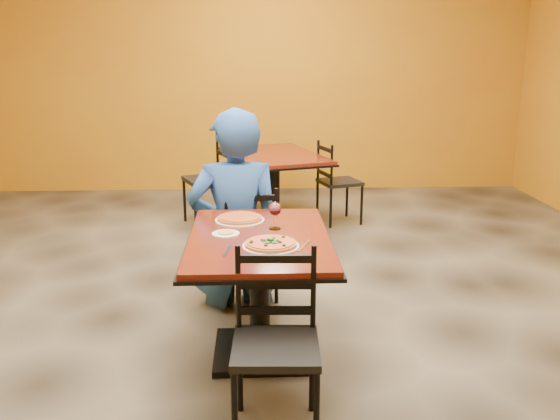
{
  "coord_description": "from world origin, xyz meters",
  "views": [
    {
      "loc": [
        -0.03,
        -3.74,
        1.77
      ],
      "look_at": [
        0.13,
        -0.3,
        0.85
      ],
      "focal_mm": 37.93,
      "sensor_mm": 36.0,
      "label": 1
    }
  ],
  "objects_px": {
    "plate_main": "(271,246)",
    "pizza_main": "(271,243)",
    "pizza_far": "(240,218)",
    "chair_second_right": "(340,183)",
    "table_main": "(259,268)",
    "plate_far": "(240,220)",
    "chair_main_near": "(276,349)",
    "side_plate": "(226,234)",
    "diner": "(235,208)",
    "wine_glass": "(275,214)",
    "table_second": "(274,171)",
    "chair_second_left": "(207,180)",
    "chair_main_far": "(248,241)"
  },
  "relations": [
    {
      "from": "chair_main_near",
      "to": "wine_glass",
      "type": "relative_size",
      "value": 4.93
    },
    {
      "from": "pizza_main",
      "to": "side_plate",
      "type": "height_order",
      "value": "pizza_main"
    },
    {
      "from": "chair_main_far",
      "to": "chair_second_right",
      "type": "height_order",
      "value": "chair_second_right"
    },
    {
      "from": "chair_second_left",
      "to": "side_plate",
      "type": "xyz_separation_m",
      "value": [
        0.33,
        -2.82,
        0.28
      ]
    },
    {
      "from": "plate_main",
      "to": "table_second",
      "type": "bearing_deg",
      "value": 87.75
    },
    {
      "from": "chair_second_right",
      "to": "pizza_main",
      "type": "xyz_separation_m",
      "value": [
        -0.82,
        -3.06,
        0.34
      ]
    },
    {
      "from": "chair_main_near",
      "to": "pizza_main",
      "type": "xyz_separation_m",
      "value": [
        -0.0,
        0.57,
        0.33
      ]
    },
    {
      "from": "chair_second_right",
      "to": "diner",
      "type": "relative_size",
      "value": 0.61
    },
    {
      "from": "chair_main_far",
      "to": "pizza_main",
      "type": "xyz_separation_m",
      "value": [
        0.13,
        -1.1,
        0.34
      ]
    },
    {
      "from": "table_second",
      "to": "side_plate",
      "type": "xyz_separation_m",
      "value": [
        -0.37,
        -2.82,
        0.19
      ]
    },
    {
      "from": "chair_second_right",
      "to": "plate_far",
      "type": "bearing_deg",
      "value": 141.69
    },
    {
      "from": "chair_second_left",
      "to": "chair_main_near",
      "type": "bearing_deg",
      "value": -13.46
    },
    {
      "from": "side_plate",
      "to": "chair_main_near",
      "type": "bearing_deg",
      "value": -72.21
    },
    {
      "from": "chair_main_near",
      "to": "plate_main",
      "type": "xyz_separation_m",
      "value": [
        -0.0,
        0.57,
        0.31
      ]
    },
    {
      "from": "table_second",
      "to": "plate_far",
      "type": "distance_m",
      "value": 2.56
    },
    {
      "from": "wine_glass",
      "to": "diner",
      "type": "bearing_deg",
      "value": 111.57
    },
    {
      "from": "chair_main_near",
      "to": "wine_glass",
      "type": "xyz_separation_m",
      "value": [
        0.03,
        0.91,
        0.4
      ]
    },
    {
      "from": "plate_main",
      "to": "pizza_main",
      "type": "xyz_separation_m",
      "value": [
        0.0,
        0.0,
        0.02
      ]
    },
    {
      "from": "chair_second_right",
      "to": "plate_main",
      "type": "height_order",
      "value": "chair_second_right"
    },
    {
      "from": "diner",
      "to": "chair_second_left",
      "type": "bearing_deg",
      "value": -84.61
    },
    {
      "from": "table_main",
      "to": "chair_main_near",
      "type": "bearing_deg",
      "value": -85.17
    },
    {
      "from": "chair_second_right",
      "to": "pizza_main",
      "type": "height_order",
      "value": "chair_second_right"
    },
    {
      "from": "diner",
      "to": "pizza_far",
      "type": "bearing_deg",
      "value": 90.58
    },
    {
      "from": "table_main",
      "to": "side_plate",
      "type": "distance_m",
      "value": 0.28
    },
    {
      "from": "plate_main",
      "to": "pizza_far",
      "type": "height_order",
      "value": "pizza_far"
    },
    {
      "from": "plate_main",
      "to": "side_plate",
      "type": "bearing_deg",
      "value": 136.99
    },
    {
      "from": "diner",
      "to": "pizza_main",
      "type": "height_order",
      "value": "diner"
    },
    {
      "from": "table_main",
      "to": "side_plate",
      "type": "bearing_deg",
      "value": 169.82
    },
    {
      "from": "chair_main_near",
      "to": "plate_far",
      "type": "bearing_deg",
      "value": 102.13
    },
    {
      "from": "plate_main",
      "to": "pizza_main",
      "type": "bearing_deg",
      "value": 0.0
    },
    {
      "from": "table_second",
      "to": "pizza_main",
      "type": "xyz_separation_m",
      "value": [
        -0.12,
        -3.06,
        0.21
      ]
    },
    {
      "from": "table_second",
      "to": "plate_far",
      "type": "bearing_deg",
      "value": -96.72
    },
    {
      "from": "side_plate",
      "to": "pizza_main",
      "type": "bearing_deg",
      "value": -43.01
    },
    {
      "from": "plate_main",
      "to": "pizza_far",
      "type": "relative_size",
      "value": 1.11
    },
    {
      "from": "plate_main",
      "to": "pizza_main",
      "type": "distance_m",
      "value": 0.02
    },
    {
      "from": "chair_main_near",
      "to": "table_main",
      "type": "bearing_deg",
      "value": 97.39
    },
    {
      "from": "plate_main",
      "to": "table_main",
      "type": "bearing_deg",
      "value": 106.71
    },
    {
      "from": "chair_second_right",
      "to": "plate_main",
      "type": "distance_m",
      "value": 3.18
    },
    {
      "from": "table_main",
      "to": "chair_second_right",
      "type": "bearing_deg",
      "value": 72.8
    },
    {
      "from": "plate_main",
      "to": "side_plate",
      "type": "relative_size",
      "value": 1.94
    },
    {
      "from": "side_plate",
      "to": "pizza_far",
      "type": "bearing_deg",
      "value": 75.15
    },
    {
      "from": "wine_glass",
      "to": "plate_far",
      "type": "bearing_deg",
      "value": 140.14
    },
    {
      "from": "chair_main_near",
      "to": "chair_main_far",
      "type": "height_order",
      "value": "chair_main_near"
    },
    {
      "from": "table_main",
      "to": "pizza_far",
      "type": "height_order",
      "value": "pizza_far"
    },
    {
      "from": "table_main",
      "to": "chair_second_right",
      "type": "distance_m",
      "value": 2.99
    },
    {
      "from": "chair_main_near",
      "to": "chair_second_right",
      "type": "height_order",
      "value": "chair_main_near"
    },
    {
      "from": "table_main",
      "to": "wine_glass",
      "type": "distance_m",
      "value": 0.33
    },
    {
      "from": "pizza_main",
      "to": "chair_second_left",
      "type": "bearing_deg",
      "value": 100.79
    },
    {
      "from": "pizza_far",
      "to": "wine_glass",
      "type": "xyz_separation_m",
      "value": [
        0.21,
        -0.18,
        0.07
      ]
    },
    {
      "from": "chair_main_near",
      "to": "chair_main_far",
      "type": "bearing_deg",
      "value": 97.27
    }
  ]
}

